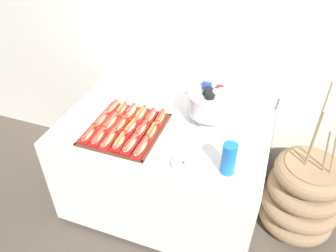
% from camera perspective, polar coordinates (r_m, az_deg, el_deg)
% --- Properties ---
extents(ground_plane, '(10.00, 10.00, 0.00)m').
position_cam_1_polar(ground_plane, '(2.78, -0.69, -13.08)').
color(ground_plane, '#4C4238').
extents(back_wall, '(6.00, 0.10, 2.60)m').
position_cam_1_polar(back_wall, '(2.46, 3.95, 17.29)').
color(back_wall, silver).
rests_on(back_wall, ground_plane).
extents(buffet_table, '(1.43, 0.92, 0.79)m').
position_cam_1_polar(buffet_table, '(2.47, -0.76, -6.94)').
color(buffet_table, white).
rests_on(buffet_table, ground_plane).
extents(floor_vase, '(0.57, 0.57, 1.19)m').
position_cam_1_polar(floor_vase, '(2.62, 22.50, -11.20)').
color(floor_vase, '#896B4C').
rests_on(floor_vase, ground_plane).
extents(serving_tray, '(0.48, 0.53, 0.01)m').
position_cam_1_polar(serving_tray, '(2.20, -7.47, -0.60)').
color(serving_tray, '#472B19').
rests_on(serving_tray, buffet_table).
extents(hot_dog_0, '(0.07, 0.15, 0.06)m').
position_cam_1_polar(hot_dog_0, '(2.16, -13.92, -1.45)').
color(hot_dog_0, red).
rests_on(hot_dog_0, serving_tray).
extents(hot_dog_1, '(0.07, 0.16, 0.06)m').
position_cam_1_polar(hot_dog_1, '(2.12, -12.20, -1.90)').
color(hot_dog_1, red).
rests_on(hot_dog_1, serving_tray).
extents(hot_dog_2, '(0.06, 0.18, 0.06)m').
position_cam_1_polar(hot_dog_2, '(2.09, -10.43, -2.32)').
color(hot_dog_2, red).
rests_on(hot_dog_2, serving_tray).
extents(hot_dog_3, '(0.07, 0.16, 0.06)m').
position_cam_1_polar(hot_dog_3, '(2.06, -8.60, -2.77)').
color(hot_dog_3, '#B21414').
rests_on(hot_dog_3, serving_tray).
extents(hot_dog_4, '(0.07, 0.17, 0.06)m').
position_cam_1_polar(hot_dog_4, '(2.03, -6.72, -3.27)').
color(hot_dog_4, '#B21414').
rests_on(hot_dog_4, serving_tray).
extents(hot_dog_5, '(0.06, 0.18, 0.06)m').
position_cam_1_polar(hot_dog_5, '(2.00, -4.78, -3.78)').
color(hot_dog_5, red).
rests_on(hot_dog_5, serving_tray).
extents(hot_dog_6, '(0.06, 0.16, 0.06)m').
position_cam_1_polar(hot_dog_6, '(2.26, -11.79, 1.08)').
color(hot_dog_6, red).
rests_on(hot_dog_6, serving_tray).
extents(hot_dog_7, '(0.07, 0.18, 0.07)m').
position_cam_1_polar(hot_dog_7, '(2.23, -10.13, 0.68)').
color(hot_dog_7, red).
rests_on(hot_dog_7, serving_tray).
extents(hot_dog_8, '(0.06, 0.16, 0.06)m').
position_cam_1_polar(hot_dog_8, '(2.20, -8.41, 0.27)').
color(hot_dog_8, red).
rests_on(hot_dog_8, serving_tray).
extents(hot_dog_9, '(0.07, 0.16, 0.06)m').
position_cam_1_polar(hot_dog_9, '(2.17, -6.64, -0.18)').
color(hot_dog_9, red).
rests_on(hot_dog_9, serving_tray).
extents(hot_dog_10, '(0.07, 0.16, 0.06)m').
position_cam_1_polar(hot_dog_10, '(2.14, -4.83, -0.64)').
color(hot_dog_10, red).
rests_on(hot_dog_10, serving_tray).
extents(hot_dog_11, '(0.07, 0.16, 0.06)m').
position_cam_1_polar(hot_dog_11, '(2.12, -2.98, -0.99)').
color(hot_dog_11, red).
rests_on(hot_dog_11, serving_tray).
extents(hot_dog_12, '(0.07, 0.17, 0.06)m').
position_cam_1_polar(hot_dog_12, '(2.38, -9.85, 3.24)').
color(hot_dog_12, red).
rests_on(hot_dog_12, serving_tray).
extents(hot_dog_13, '(0.07, 0.17, 0.06)m').
position_cam_1_polar(hot_dog_13, '(2.35, -8.23, 2.92)').
color(hot_dog_13, red).
rests_on(hot_dog_13, serving_tray).
extents(hot_dog_14, '(0.07, 0.17, 0.06)m').
position_cam_1_polar(hot_dog_14, '(2.32, -6.58, 2.54)').
color(hot_dog_14, red).
rests_on(hot_dog_14, serving_tray).
extents(hot_dog_15, '(0.07, 0.18, 0.06)m').
position_cam_1_polar(hot_dog_15, '(2.29, -4.88, 2.16)').
color(hot_dog_15, red).
rests_on(hot_dog_15, serving_tray).
extents(hot_dog_16, '(0.07, 0.16, 0.06)m').
position_cam_1_polar(hot_dog_16, '(2.26, -3.14, 1.78)').
color(hot_dog_16, red).
rests_on(hot_dog_16, serving_tray).
extents(hot_dog_17, '(0.07, 0.16, 0.06)m').
position_cam_1_polar(hot_dog_17, '(2.24, -1.37, 1.50)').
color(hot_dog_17, red).
rests_on(hot_dog_17, serving_tray).
extents(punch_bowl, '(0.33, 0.33, 0.26)m').
position_cam_1_polar(punch_bowl, '(2.22, 7.73, 4.23)').
color(punch_bowl, silver).
rests_on(punch_bowl, buffet_table).
extents(cup_stack, '(0.09, 0.09, 0.20)m').
position_cam_1_polar(cup_stack, '(1.86, 10.64, -5.67)').
color(cup_stack, blue).
rests_on(cup_stack, buffet_table).
extents(donut, '(0.12, 0.12, 0.04)m').
position_cam_1_polar(donut, '(1.92, 2.25, -6.48)').
color(donut, silver).
rests_on(donut, buffet_table).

